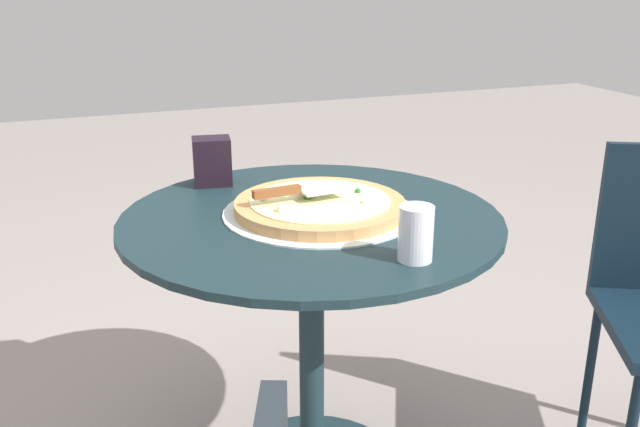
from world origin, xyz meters
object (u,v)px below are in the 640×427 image
object	(u,v)px
drinking_cup	(416,233)
napkin_dispenser	(212,161)
pizza_on_tray	(320,207)
pizza_server	(298,190)
patio_table	(311,300)

from	to	relation	value
drinking_cup	napkin_dispenser	size ratio (longest dim) A/B	0.89
pizza_on_tray	napkin_dispenser	bearing A→B (deg)	-150.03
pizza_server	pizza_on_tray	bearing A→B (deg)	74.47
pizza_server	napkin_dispenser	bearing A→B (deg)	-156.28
drinking_cup	pizza_server	bearing A→B (deg)	-159.62
patio_table	pizza_server	size ratio (longest dim) A/B	3.98
drinking_cup	napkin_dispenser	xyz separation A→B (m)	(-0.61, -0.25, 0.01)
pizza_on_tray	drinking_cup	distance (m)	0.32
napkin_dispenser	pizza_on_tray	bearing A→B (deg)	-50.90
pizza_server	napkin_dispenser	size ratio (longest dim) A/B	1.78
patio_table	drinking_cup	distance (m)	0.41
patio_table	pizza_on_tray	distance (m)	0.22
pizza_on_tray	pizza_server	size ratio (longest dim) A/B	2.04
patio_table	napkin_dispenser	bearing A→B (deg)	-153.96
pizza_on_tray	pizza_server	xyz separation A→B (m)	(-0.01, -0.05, 0.04)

